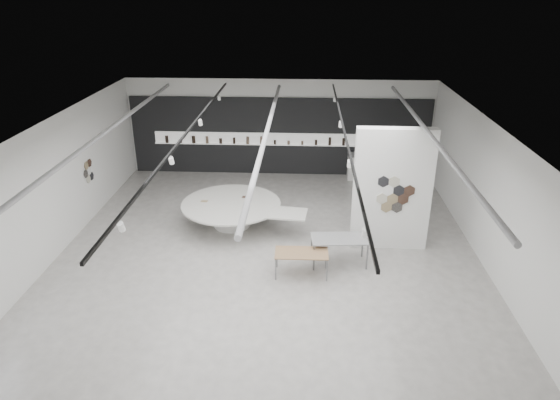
# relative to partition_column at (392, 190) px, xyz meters

# --- Properties ---
(room) EXTENTS (12.02, 14.02, 3.82)m
(room) POSITION_rel_partition_column_xyz_m (-3.59, -1.00, 0.27)
(room) COLOR #AFABA5
(room) RESTS_ON ground
(back_wall_display) EXTENTS (11.80, 0.27, 3.10)m
(back_wall_display) POSITION_rel_partition_column_xyz_m (-3.58, 5.94, -0.26)
(back_wall_display) COLOR black
(back_wall_display) RESTS_ON ground
(partition_column) EXTENTS (2.20, 0.38, 3.60)m
(partition_column) POSITION_rel_partition_column_xyz_m (0.00, 0.00, 0.00)
(partition_column) COLOR white
(partition_column) RESTS_ON ground
(display_island) EXTENTS (4.16, 3.46, 0.81)m
(display_island) POSITION_rel_partition_column_xyz_m (-4.73, 1.06, -1.28)
(display_island) COLOR white
(display_island) RESTS_ON ground
(sample_table_wood) EXTENTS (1.41, 0.72, 0.66)m
(sample_table_wood) POSITION_rel_partition_column_xyz_m (-2.53, -1.70, -1.19)
(sample_table_wood) COLOR #96714D
(sample_table_wood) RESTS_ON ground
(sample_table_stone) EXTENTS (1.59, 0.89, 0.79)m
(sample_table_stone) POSITION_rel_partition_column_xyz_m (-1.50, -1.09, -1.08)
(sample_table_stone) COLOR gray
(sample_table_stone) RESTS_ON ground
(kitchen_counter) EXTENTS (1.75, 0.69, 1.38)m
(kitchen_counter) POSITION_rel_partition_column_xyz_m (0.08, 5.53, -1.30)
(kitchen_counter) COLOR white
(kitchen_counter) RESTS_ON ground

